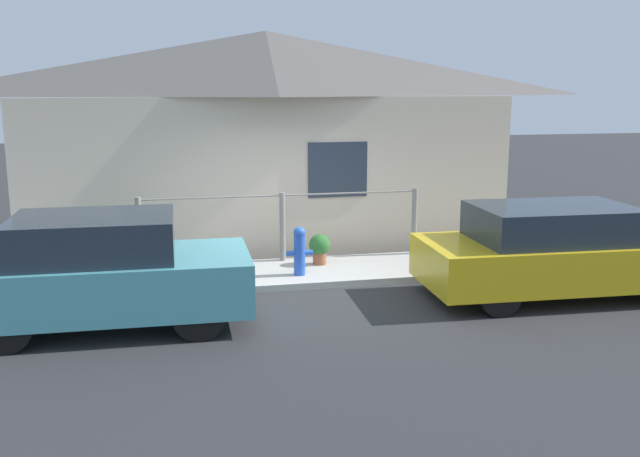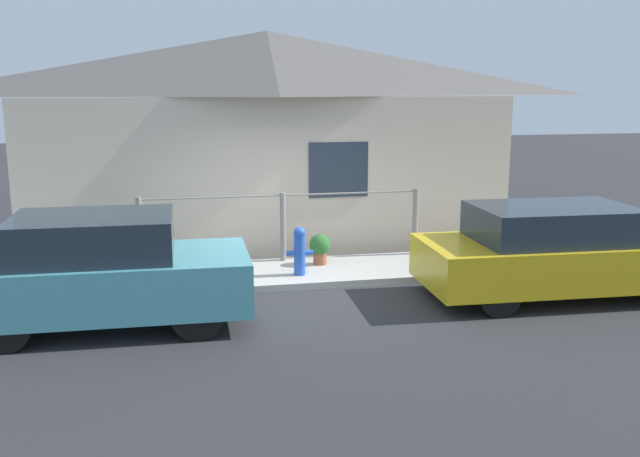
{
  "view_description": "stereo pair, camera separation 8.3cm",
  "coord_description": "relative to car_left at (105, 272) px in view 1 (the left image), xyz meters",
  "views": [
    {
      "loc": [
        -1.94,
        -10.39,
        3.14
      ],
      "look_at": [
        0.4,
        0.3,
        0.9
      ],
      "focal_mm": 40.0,
      "sensor_mm": 36.0,
      "label": 1
    },
    {
      "loc": [
        -1.86,
        -10.41,
        3.14
      ],
      "look_at": [
        0.4,
        0.3,
        0.9
      ],
      "focal_mm": 40.0,
      "sensor_mm": 36.0,
      "label": 2
    }
  ],
  "objects": [
    {
      "name": "fire_hydrant",
      "position": [
        2.87,
        1.6,
        -0.22
      ],
      "size": [
        0.43,
        0.19,
        0.79
      ],
      "color": "blue",
      "rests_on": "sidewalk"
    },
    {
      "name": "fence",
      "position": [
        2.76,
        2.6,
        0.02
      ],
      "size": [
        4.9,
        0.1,
        1.2
      ],
      "color": "gray",
      "rests_on": "sidewalk"
    },
    {
      "name": "potted_plant_near_hydrant",
      "position": [
        3.33,
        2.2,
        -0.34
      ],
      "size": [
        0.36,
        0.36,
        0.52
      ],
      "color": "#9E5638",
      "rests_on": "sidewalk"
    },
    {
      "name": "potted_plant_by_fence",
      "position": [
        0.06,
        2.13,
        -0.29
      ],
      "size": [
        0.53,
        0.53,
        0.63
      ],
      "color": "slate",
      "rests_on": "sidewalk"
    },
    {
      "name": "car_left",
      "position": [
        0.0,
        0.0,
        0.0
      ],
      "size": [
        3.69,
        1.77,
        1.48
      ],
      "rotation": [
        0.0,
        0.0,
        -0.02
      ],
      "color": "teal",
      "rests_on": "ground_plane"
    },
    {
      "name": "car_right",
      "position": [
        6.49,
        0.0,
        -0.05
      ],
      "size": [
        4.22,
        1.87,
        1.38
      ],
      "rotation": [
        0.0,
        0.0,
        -0.04
      ],
      "color": "gold",
      "rests_on": "ground_plane"
    },
    {
      "name": "sidewalk",
      "position": [
        2.76,
        1.92,
        -0.69
      ],
      "size": [
        24.0,
        1.67,
        0.11
      ],
      "color": "#B2AFA8",
      "rests_on": "ground_plane"
    },
    {
      "name": "house",
      "position": [
        2.76,
        4.2,
        2.52
      ],
      "size": [
        9.39,
        2.23,
        4.09
      ],
      "color": "beige",
      "rests_on": "ground_plane"
    },
    {
      "name": "ground_plane",
      "position": [
        2.76,
        1.09,
        -0.74
      ],
      "size": [
        60.0,
        60.0,
        0.0
      ],
      "primitive_type": "plane",
      "color": "#2D2D30"
    }
  ]
}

